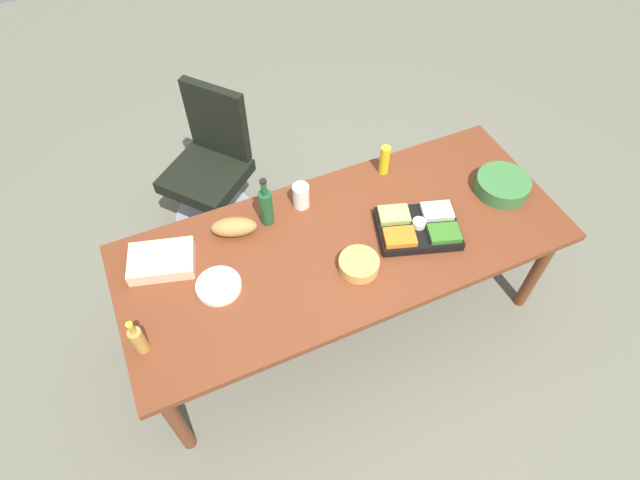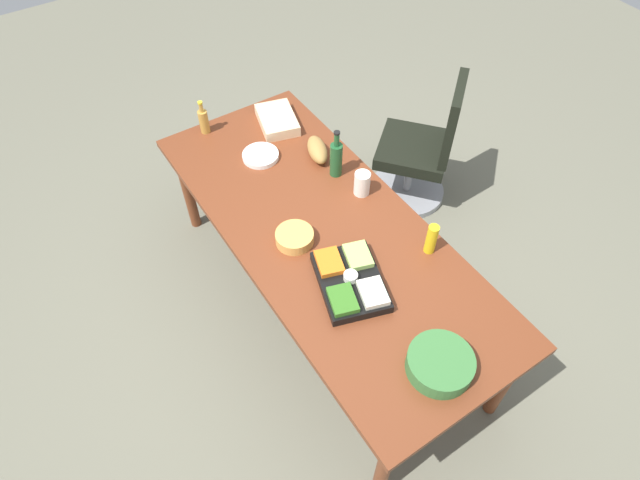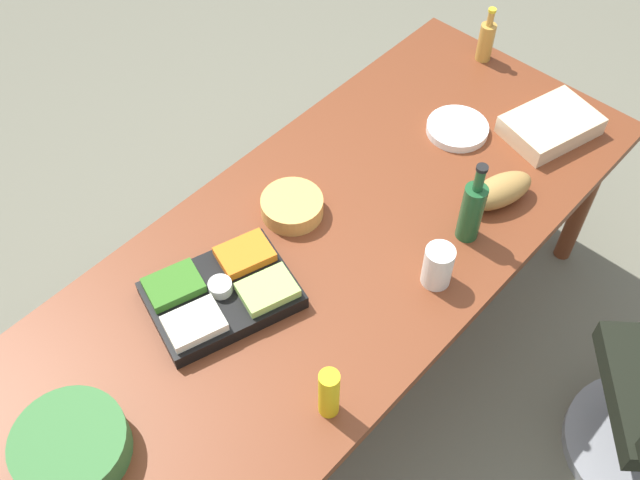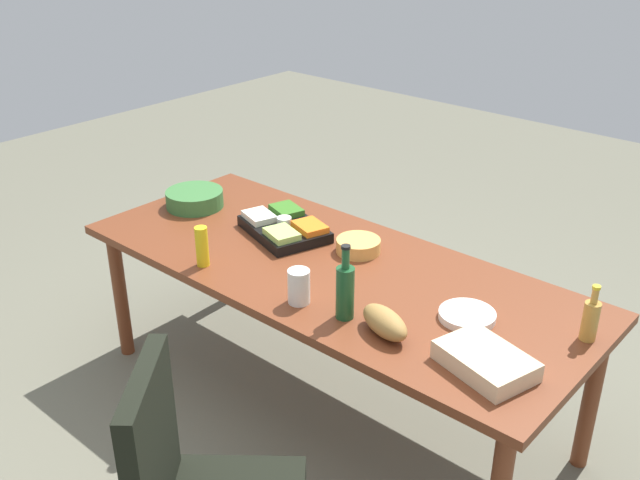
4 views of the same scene
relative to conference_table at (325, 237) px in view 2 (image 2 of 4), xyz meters
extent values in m
plane|color=#6A6857|center=(0.00, 0.00, -0.68)|extent=(10.00, 10.00, 0.00)
cube|color=brown|center=(0.00, 0.00, 0.05)|extent=(2.35, 0.97, 0.04)
cylinder|color=brown|center=(-1.09, -0.39, -0.33)|extent=(0.07, 0.07, 0.71)
cylinder|color=brown|center=(1.09, -0.39, -0.33)|extent=(0.07, 0.07, 0.71)
cylinder|color=brown|center=(-1.09, 0.39, -0.33)|extent=(0.07, 0.07, 0.71)
cylinder|color=brown|center=(1.09, 0.39, -0.33)|extent=(0.07, 0.07, 0.71)
cylinder|color=gray|center=(-0.49, 1.08, -0.65)|extent=(0.56, 0.56, 0.05)
cylinder|color=gray|center=(-0.49, 1.08, -0.44)|extent=(0.06, 0.06, 0.38)
cube|color=black|center=(-0.49, 1.08, -0.25)|extent=(0.68, 0.68, 0.09)
cube|color=black|center=(-0.33, 1.22, 0.06)|extent=(0.32, 0.37, 0.51)
cube|color=black|center=(0.37, -0.10, 0.09)|extent=(0.49, 0.41, 0.05)
cube|color=orange|center=(0.24, -0.14, 0.13)|extent=(0.19, 0.16, 0.03)
cube|color=#366F22|center=(0.46, -0.21, 0.13)|extent=(0.19, 0.16, 0.03)
cube|color=#A2CC63|center=(0.29, 0.01, 0.13)|extent=(0.19, 0.16, 0.03)
cube|color=silver|center=(0.51, -0.06, 0.13)|extent=(0.19, 0.16, 0.03)
cylinder|color=white|center=(0.37, -0.10, 0.14)|extent=(0.09, 0.09, 0.04)
cylinder|color=#E1A34F|center=(-0.01, -0.18, 0.10)|extent=(0.23, 0.23, 0.06)
ellipsoid|color=#A57A3E|center=(-0.51, 0.28, 0.12)|extent=(0.26, 0.18, 0.10)
cylinder|color=#387037|center=(0.95, -0.03, 0.11)|extent=(0.36, 0.36, 0.09)
cylinder|color=#BC8B39|center=(-1.09, -0.18, 0.15)|extent=(0.08, 0.08, 0.15)
cylinder|color=#BC8B39|center=(-1.09, -0.18, 0.25)|extent=(0.03, 0.03, 0.06)
cylinder|color=gold|center=(-1.09, -0.18, 0.29)|extent=(0.04, 0.04, 0.01)
cylinder|color=white|center=(-0.11, 0.32, 0.14)|extent=(0.11, 0.11, 0.14)
cylinder|color=white|center=(-0.69, -0.01, 0.08)|extent=(0.28, 0.28, 0.03)
cube|color=beige|center=(-0.90, 0.23, 0.10)|extent=(0.37, 0.30, 0.07)
cylinder|color=#1D5129|center=(-0.32, 0.29, 0.18)|extent=(0.09, 0.09, 0.21)
cylinder|color=#1D5129|center=(-0.32, 0.29, 0.33)|extent=(0.04, 0.04, 0.08)
cylinder|color=black|center=(-0.32, 0.29, 0.37)|extent=(0.04, 0.04, 0.01)
cylinder|color=yellow|center=(0.42, 0.37, 0.16)|extent=(0.07, 0.07, 0.18)
camera|label=1|loc=(-0.78, -1.44, 2.19)|focal=28.91mm
camera|label=2|loc=(1.56, -1.06, 2.26)|focal=30.16mm
camera|label=3|loc=(1.09, 0.95, 1.92)|focal=41.84mm
camera|label=4|loc=(-1.83, 2.16, 1.57)|focal=40.74mm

